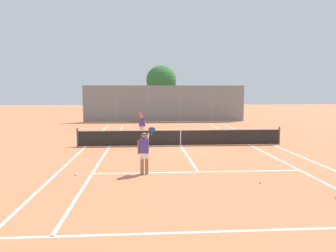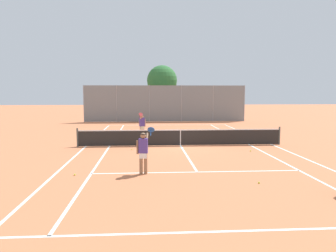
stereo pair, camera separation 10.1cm
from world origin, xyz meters
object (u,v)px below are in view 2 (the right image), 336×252
object	(u,v)px
loose_tennis_ball_0	(250,151)
loose_tennis_ball_1	(132,149)
loose_tennis_ball_2	(75,175)
tennis_net	(180,137)
loose_tennis_ball_3	(259,183)
player_near_side	(143,150)
player_far_left	(142,125)
tree_behind_left	(161,82)

from	to	relation	value
loose_tennis_ball_0	loose_tennis_ball_1	bearing A→B (deg)	172.23
loose_tennis_ball_2	tennis_net	bearing A→B (deg)	54.62
tennis_net	loose_tennis_ball_3	size ratio (longest dim) A/B	181.82
player_near_side	loose_tennis_ball_2	xyz separation A→B (m)	(-2.59, -0.07, -0.89)
loose_tennis_ball_1	loose_tennis_ball_2	xyz separation A→B (m)	(-1.92, -5.32, 0.00)
tennis_net	loose_tennis_ball_3	distance (m)	8.38
loose_tennis_ball_2	loose_tennis_ball_3	xyz separation A→B (m)	(6.58, -1.53, 0.00)
loose_tennis_ball_1	loose_tennis_ball_3	size ratio (longest dim) A/B	1.00
loose_tennis_ball_2	player_far_left	bearing A→B (deg)	76.22
loose_tennis_ball_3	loose_tennis_ball_0	bearing A→B (deg)	74.78
tennis_net	loose_tennis_ball_2	world-z (taller)	tennis_net
player_far_left	loose_tennis_ball_3	world-z (taller)	player_far_left
player_near_side	loose_tennis_ball_3	size ratio (longest dim) A/B	26.88
player_near_side	player_far_left	xyz separation A→B (m)	(-0.18, 9.77, 0.00)
player_far_left	loose_tennis_ball_1	size ratio (longest dim) A/B	26.88
tree_behind_left	loose_tennis_ball_3	bearing A→B (deg)	-85.55
tennis_net	tree_behind_left	distance (m)	19.61
loose_tennis_ball_3	player_near_side	bearing A→B (deg)	158.06
player_far_left	loose_tennis_ball_2	xyz separation A→B (m)	(-2.41, -9.85, -0.89)
player_near_side	player_far_left	world-z (taller)	same
tennis_net	player_far_left	size ratio (longest dim) A/B	6.76
loose_tennis_ball_3	tree_behind_left	bearing A→B (deg)	94.45
loose_tennis_ball_1	loose_tennis_ball_3	distance (m)	8.28
loose_tennis_ball_0	player_far_left	bearing A→B (deg)	137.08
tennis_net	loose_tennis_ball_0	bearing A→B (deg)	-31.68
player_far_left	loose_tennis_ball_0	distance (m)	7.96
loose_tennis_ball_0	tree_behind_left	size ratio (longest dim) A/B	0.01
loose_tennis_ball_2	tree_behind_left	bearing A→B (deg)	80.24
loose_tennis_ball_3	tree_behind_left	xyz separation A→B (m)	(-2.13, 27.39, 4.28)
player_far_left	loose_tennis_ball_2	world-z (taller)	player_far_left
tennis_net	loose_tennis_ball_2	xyz separation A→B (m)	(-4.70, -6.62, -0.48)
player_near_side	player_far_left	distance (m)	9.77
player_near_side	loose_tennis_ball_2	world-z (taller)	player_near_side
tennis_net	player_near_side	bearing A→B (deg)	-107.84
loose_tennis_ball_0	loose_tennis_ball_2	world-z (taller)	same
tennis_net	loose_tennis_ball_2	bearing A→B (deg)	-125.38
tennis_net	player_far_left	world-z (taller)	player_far_left
loose_tennis_ball_3	tree_behind_left	world-z (taller)	tree_behind_left
player_near_side	player_far_left	bearing A→B (deg)	91.06
player_near_side	loose_tennis_ball_2	size ratio (longest dim) A/B	26.88
player_far_left	loose_tennis_ball_3	size ratio (longest dim) A/B	26.88
tennis_net	loose_tennis_ball_0	world-z (taller)	tennis_net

